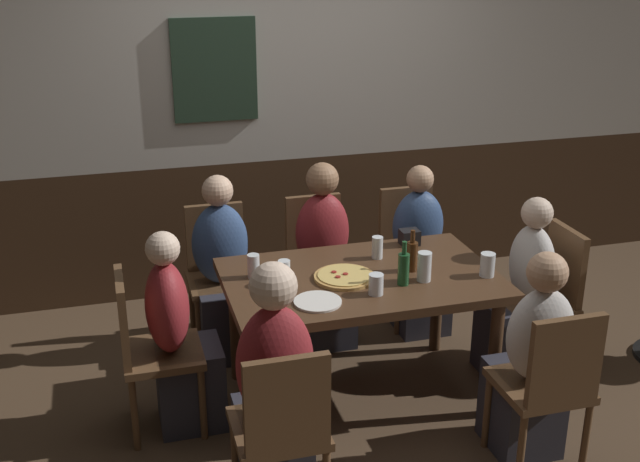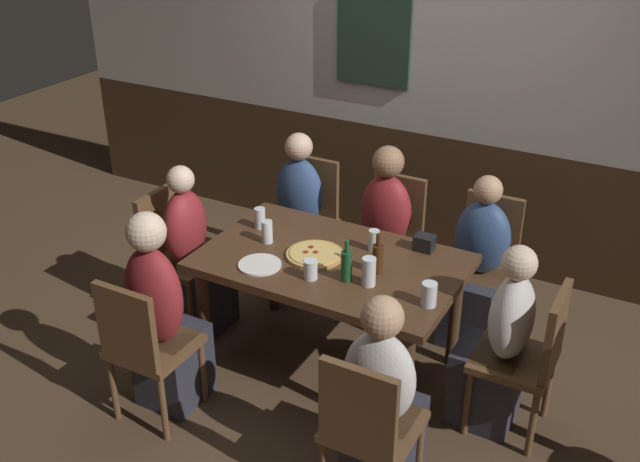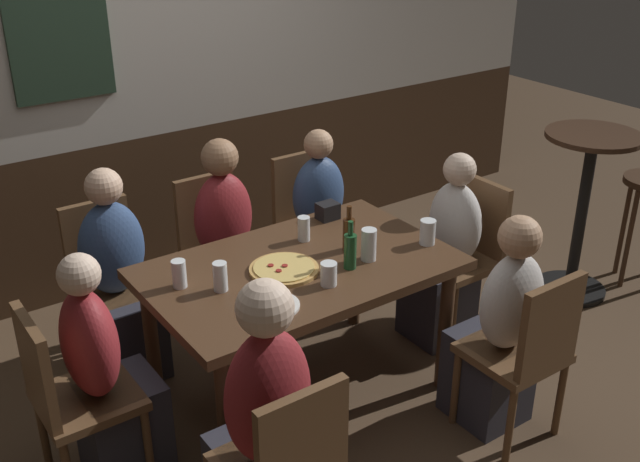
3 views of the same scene
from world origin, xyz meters
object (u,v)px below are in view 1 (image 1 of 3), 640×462
person_head_west (180,347)px  beer_glass_tall (254,268)px  person_left_far (223,281)px  pizza (345,277)px  chair_left_far (219,268)px  beer_glass_half (487,266)px  chair_head_east (546,292)px  chair_left_near (282,425)px  pint_glass_pale (377,249)px  plate_white_large (318,302)px  chair_head_west (147,344)px  condiment_caddy (409,237)px  tumbler_water (284,274)px  chair_right_near (549,382)px  person_right_near (531,370)px  beer_bottle_green (404,268)px  pint_glass_amber (424,268)px  beer_bottle_brown (412,255)px  pint_glass_stout (375,286)px  person_left_near (274,402)px  dining_table (361,291)px  chair_right_far (410,247)px  person_mid_far (324,267)px  person_head_east (520,302)px  person_right_far (419,262)px

person_head_west → beer_glass_tall: 0.56m
person_left_far → pizza: person_left_far is taller
chair_left_far → beer_glass_half: (1.29, -1.05, 0.30)m
beer_glass_tall → chair_head_east: bearing=-4.5°
chair_left_near → pint_glass_pale: chair_left_near is taller
beer_glass_tall → plate_white_large: (0.24, -0.39, -0.05)m
chair_head_west → person_head_west: bearing=0.0°
pint_glass_pale → beer_glass_tall: size_ratio=0.98×
chair_head_east → condiment_caddy: (-0.73, 0.35, 0.29)m
tumbler_water → chair_right_near: bearing=-39.4°
person_right_near → beer_bottle_green: (-0.46, 0.54, 0.37)m
person_left_far → pint_glass_amber: person_left_far is taller
chair_head_east → beer_glass_tall: bearing=175.5°
beer_glass_tall → plate_white_large: bearing=-57.7°
chair_head_west → beer_bottle_green: 1.37m
chair_left_near → beer_bottle_brown: size_ratio=3.78×
chair_left_far → beer_bottle_green: size_ratio=3.67×
pint_glass_stout → person_left_near: bearing=-143.4°
person_head_west → beer_glass_tall: person_head_west is taller
dining_table → chair_head_west: (-1.14, 0.00, -0.16)m
chair_head_west → beer_bottle_brown: beer_bottle_brown is taller
pizza → pint_glass_stout: size_ratio=3.00×
chair_head_east → pint_glass_stout: (-1.15, -0.24, 0.29)m
person_head_west → tumbler_water: bearing=0.2°
chair_right_far → chair_left_far: bearing=180.0°
person_mid_far → tumbler_water: bearing=-120.8°
beer_bottle_brown → person_head_west: bearing=179.6°
dining_table → pint_glass_stout: size_ratio=13.38×
person_head_west → person_head_east: (1.96, 0.00, -0.00)m
person_right_near → tumbler_water: person_right_near is taller
chair_right_far → pint_glass_pale: 0.87m
chair_left_far → beer_glass_tall: (0.08, -0.74, 0.30)m
dining_table → pint_glass_amber: pint_glass_amber is taller
chair_left_near → person_left_near: 0.16m
chair_head_west → chair_right_near: 1.98m
chair_left_near → person_mid_far: bearing=67.9°
person_right_far → pizza: person_right_far is taller
dining_table → person_head_west: bearing=180.0°
chair_head_east → pint_glass_amber: (-0.84, -0.15, 0.31)m
person_mid_far → person_right_near: (0.64, -1.41, -0.03)m
chair_right_near → plate_white_large: 1.16m
person_head_east → beer_glass_tall: bearing=175.0°
chair_left_far → person_left_near: size_ratio=0.73×
person_mid_far → condiment_caddy: size_ratio=10.51×
chair_left_near → pint_glass_pale: size_ratio=6.93×
chair_right_far → person_left_far: 1.29m
tumbler_water → condiment_caddy: bearing=22.5°
person_right_far → beer_bottle_brown: (-0.36, -0.71, 0.38)m
chair_head_east → person_right_far: size_ratio=0.81×
pint_glass_stout → pint_glass_amber: bearing=16.3°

